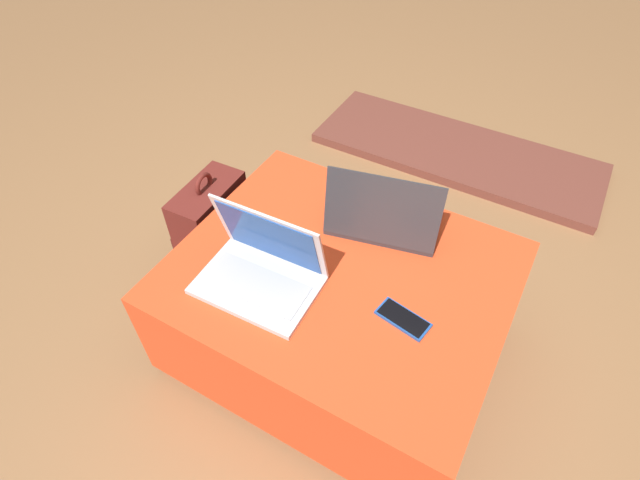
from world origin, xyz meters
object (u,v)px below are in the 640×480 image
Objects in this scene: laptop_far at (384,216)px; backpack at (212,232)px; cell_phone at (403,319)px; laptop_near at (262,269)px.

backpack is (-0.62, -0.13, -0.26)m from laptop_far.
laptop_far is 0.35m from cell_phone.
laptop_far is 2.48× the size of cell_phone.
cell_phone is at bearing 7.81° from laptop_near.
cell_phone is 0.32× the size of backpack.
cell_phone is 0.86m from backpack.
cell_phone is (0.20, -0.29, -0.05)m from laptop_far.
laptop_far is at bearing 99.80° from backpack.
laptop_near is at bearing 58.05° from backpack.
laptop_far reaches higher than laptop_near.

